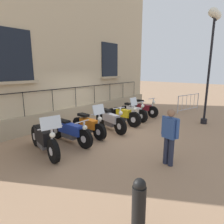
{
  "coord_description": "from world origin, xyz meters",
  "views": [
    {
      "loc": [
        5.21,
        -6.17,
        2.57
      ],
      "look_at": [
        0.19,
        0.0,
        0.8
      ],
      "focal_mm": 31.47,
      "sensor_mm": 36.0,
      "label": 1
    }
  ],
  "objects_px": {
    "motorcycle_white": "(133,112)",
    "lamppost": "(213,36)",
    "motorcycle_blue": "(70,131)",
    "motorcycle_black": "(44,139)",
    "motorcycle_silver": "(110,120)",
    "pedestrian_standing": "(170,134)",
    "motorcycle_yellow": "(123,116)",
    "bollard": "(139,208)",
    "motorcycle_maroon": "(143,109)",
    "motorcycle_orange": "(89,125)",
    "crowd_barrier": "(188,102)"
  },
  "relations": [
    {
      "from": "motorcycle_white",
      "to": "lamppost",
      "type": "relative_size",
      "value": 0.37
    },
    {
      "from": "lamppost",
      "to": "motorcycle_blue",
      "type": "bearing_deg",
      "value": -117.74
    },
    {
      "from": "motorcycle_white",
      "to": "motorcycle_black",
      "type": "bearing_deg",
      "value": -88.57
    },
    {
      "from": "motorcycle_silver",
      "to": "pedestrian_standing",
      "type": "bearing_deg",
      "value": -22.99
    },
    {
      "from": "motorcycle_silver",
      "to": "motorcycle_yellow",
      "type": "relative_size",
      "value": 1.05
    },
    {
      "from": "motorcycle_yellow",
      "to": "motorcycle_white",
      "type": "xyz_separation_m",
      "value": [
        -0.12,
        1.06,
        -0.04
      ]
    },
    {
      "from": "bollard",
      "to": "motorcycle_silver",
      "type": "bearing_deg",
      "value": 134.22
    },
    {
      "from": "motorcycle_silver",
      "to": "lamppost",
      "type": "distance_m",
      "value": 5.74
    },
    {
      "from": "motorcycle_black",
      "to": "motorcycle_blue",
      "type": "distance_m",
      "value": 1.07
    },
    {
      "from": "motorcycle_silver",
      "to": "motorcycle_white",
      "type": "bearing_deg",
      "value": 95.59
    },
    {
      "from": "motorcycle_silver",
      "to": "motorcycle_maroon",
      "type": "height_order",
      "value": "motorcycle_silver"
    },
    {
      "from": "motorcycle_white",
      "to": "motorcycle_blue",
      "type": "bearing_deg",
      "value": -89.4
    },
    {
      "from": "motorcycle_orange",
      "to": "lamppost",
      "type": "xyz_separation_m",
      "value": [
        2.98,
        4.68,
        3.5
      ]
    },
    {
      "from": "motorcycle_silver",
      "to": "crowd_barrier",
      "type": "bearing_deg",
      "value": 77.54
    },
    {
      "from": "motorcycle_white",
      "to": "crowd_barrier",
      "type": "bearing_deg",
      "value": 68.35
    },
    {
      "from": "motorcycle_blue",
      "to": "motorcycle_maroon",
      "type": "distance_m",
      "value": 5.2
    },
    {
      "from": "motorcycle_silver",
      "to": "motorcycle_yellow",
      "type": "distance_m",
      "value": 1.03
    },
    {
      "from": "motorcycle_blue",
      "to": "motorcycle_silver",
      "type": "height_order",
      "value": "motorcycle_silver"
    },
    {
      "from": "motorcycle_silver",
      "to": "bollard",
      "type": "relative_size",
      "value": 2.06
    },
    {
      "from": "crowd_barrier",
      "to": "motorcycle_orange",
      "type": "bearing_deg",
      "value": -102.1
    },
    {
      "from": "motorcycle_silver",
      "to": "pedestrian_standing",
      "type": "relative_size",
      "value": 1.33
    },
    {
      "from": "motorcycle_yellow",
      "to": "bollard",
      "type": "bearing_deg",
      "value": -51.83
    },
    {
      "from": "motorcycle_white",
      "to": "motorcycle_maroon",
      "type": "xyz_separation_m",
      "value": [
        -0.06,
        1.11,
        -0.0
      ]
    },
    {
      "from": "motorcycle_yellow",
      "to": "bollard",
      "type": "distance_m",
      "value": 6.25
    },
    {
      "from": "lamppost",
      "to": "motorcycle_yellow",
      "type": "bearing_deg",
      "value": -138.04
    },
    {
      "from": "motorcycle_blue",
      "to": "pedestrian_standing",
      "type": "distance_m",
      "value": 3.42
    },
    {
      "from": "motorcycle_orange",
      "to": "bollard",
      "type": "xyz_separation_m",
      "value": [
        3.97,
        -2.82,
        0.08
      ]
    },
    {
      "from": "motorcycle_maroon",
      "to": "pedestrian_standing",
      "type": "height_order",
      "value": "pedestrian_standing"
    },
    {
      "from": "motorcycle_orange",
      "to": "motorcycle_blue",
      "type": "bearing_deg",
      "value": -88.19
    },
    {
      "from": "lamppost",
      "to": "pedestrian_standing",
      "type": "distance_m",
      "value": 5.83
    },
    {
      "from": "motorcycle_blue",
      "to": "bollard",
      "type": "relative_size",
      "value": 2.15
    },
    {
      "from": "motorcycle_orange",
      "to": "crowd_barrier",
      "type": "height_order",
      "value": "motorcycle_orange"
    },
    {
      "from": "motorcycle_white",
      "to": "bollard",
      "type": "distance_m",
      "value": 7.18
    },
    {
      "from": "motorcycle_yellow",
      "to": "motorcycle_maroon",
      "type": "height_order",
      "value": "motorcycle_yellow"
    },
    {
      "from": "motorcycle_silver",
      "to": "crowd_barrier",
      "type": "relative_size",
      "value": 1.02
    },
    {
      "from": "motorcycle_silver",
      "to": "motorcycle_white",
      "type": "height_order",
      "value": "motorcycle_silver"
    },
    {
      "from": "motorcycle_white",
      "to": "pedestrian_standing",
      "type": "bearing_deg",
      "value": -45.52
    },
    {
      "from": "motorcycle_black",
      "to": "motorcycle_white",
      "type": "relative_size",
      "value": 1.16
    },
    {
      "from": "motorcycle_silver",
      "to": "motorcycle_blue",
      "type": "bearing_deg",
      "value": -94.6
    },
    {
      "from": "motorcycle_blue",
      "to": "crowd_barrier",
      "type": "bearing_deg",
      "value": 79.52
    },
    {
      "from": "pedestrian_standing",
      "to": "motorcycle_blue",
      "type": "bearing_deg",
      "value": -168.66
    },
    {
      "from": "crowd_barrier",
      "to": "bollard",
      "type": "distance_m",
      "value": 10.06
    },
    {
      "from": "bollard",
      "to": "motorcycle_white",
      "type": "bearing_deg",
      "value": 123.72
    },
    {
      "from": "motorcycle_silver",
      "to": "motorcycle_yellow",
      "type": "height_order",
      "value": "motorcycle_yellow"
    },
    {
      "from": "motorcycle_white",
      "to": "motorcycle_yellow",
      "type": "bearing_deg",
      "value": -83.34
    },
    {
      "from": "motorcycle_maroon",
      "to": "bollard",
      "type": "height_order",
      "value": "motorcycle_maroon"
    },
    {
      "from": "crowd_barrier",
      "to": "bollard",
      "type": "relative_size",
      "value": 2.02
    },
    {
      "from": "motorcycle_blue",
      "to": "crowd_barrier",
      "type": "height_order",
      "value": "crowd_barrier"
    },
    {
      "from": "motorcycle_yellow",
      "to": "lamppost",
      "type": "height_order",
      "value": "lamppost"
    },
    {
      "from": "motorcycle_maroon",
      "to": "motorcycle_black",
      "type": "bearing_deg",
      "value": -88.28
    }
  ]
}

